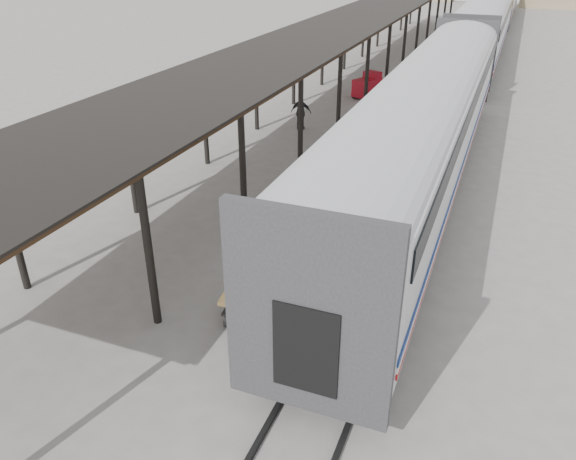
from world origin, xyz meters
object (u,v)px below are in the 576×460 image
(luggage_tug, at_px, (368,86))
(pedestrian, at_px, (301,112))
(porter, at_px, (256,260))
(baggage_cart, at_px, (258,285))

(luggage_tug, relative_size, pedestrian, 1.11)
(porter, bearing_deg, baggage_cart, 24.64)
(luggage_tug, distance_m, pedestrian, 7.32)
(baggage_cart, distance_m, luggage_tug, 21.63)
(baggage_cart, height_order, pedestrian, pedestrian)
(luggage_tug, height_order, pedestrian, pedestrian)
(porter, bearing_deg, luggage_tug, 11.15)
(luggage_tug, height_order, porter, porter)
(baggage_cart, xyz_separation_m, pedestrian, (-4.16, 14.30, 0.20))
(pedestrian, bearing_deg, baggage_cart, 95.61)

